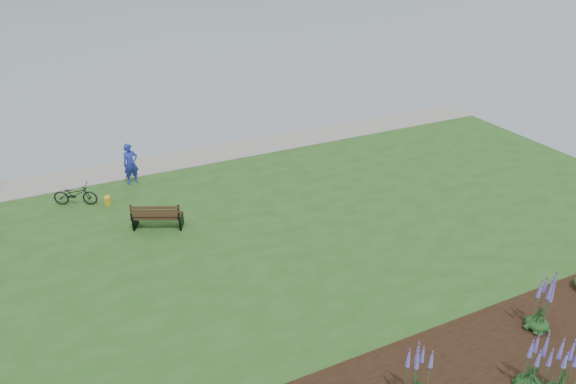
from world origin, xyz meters
name	(u,v)px	position (x,y,z in m)	size (l,w,h in m)	color
ground	(238,234)	(0.00, 0.00, 0.00)	(600.00, 600.00, 0.00)	slate
lawn	(258,257)	(0.00, -2.00, 0.20)	(34.00, 20.00, 0.40)	#234E1B
shoreline_path	(187,158)	(0.00, 6.90, 0.42)	(34.00, 2.20, 0.03)	gray
garden_bed	(495,384)	(3.00, -9.80, 0.42)	(24.00, 4.40, 0.04)	black
park_bench	(157,216)	(-2.73, 1.02, 0.94)	(1.89, 1.38, 1.09)	black
person	(130,161)	(-2.84, 5.31, 1.46)	(0.77, 0.53, 2.13)	#22309B
bicycle_a	(75,194)	(-5.26, 4.30, 0.86)	(1.74, 0.61, 0.91)	black
pannier	(108,200)	(-4.13, 3.79, 0.56)	(0.20, 0.31, 0.33)	gold
echium_0	(534,366)	(3.58, -10.25, 1.17)	(0.62, 0.62, 1.76)	#143816
echium_1	(543,302)	(5.49, -8.84, 1.34)	(0.62, 0.62, 2.10)	#143816
echium_4	(416,373)	(0.85, -9.34, 1.31)	(0.62, 0.62, 2.04)	#143816
echium_5	(565,372)	(3.99, -10.73, 1.26)	(0.62, 0.62, 1.95)	#143816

